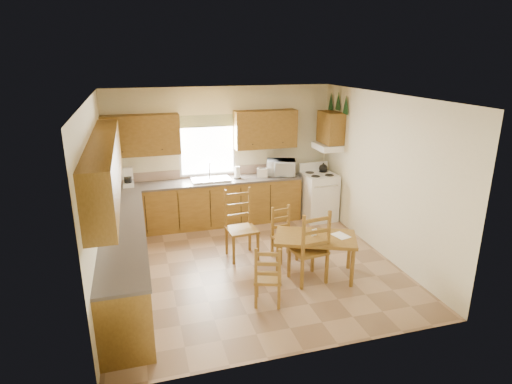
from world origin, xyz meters
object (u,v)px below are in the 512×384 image
object	(u,v)px
stove	(318,197)
dining_table	(315,256)
microwave	(281,168)
chair_far_left	(242,226)
chair_near_right	(308,245)
chair_far_right	(285,234)
chair_near_left	(268,274)

from	to	relation	value
stove	dining_table	size ratio (longest dim) A/B	0.78
microwave	chair_far_left	xyz separation A→B (m)	(-1.24, -1.60, -0.51)
microwave	chair_near_right	xyz separation A→B (m)	(-0.48, -2.63, -0.51)
stove	dining_table	world-z (taller)	stove
chair_far_left	chair_far_right	distance (m)	0.73
chair_near_left	chair_far_left	bearing A→B (deg)	-71.20
microwave	chair_near_right	distance (m)	2.72
chair_near_right	chair_far_right	distance (m)	0.80
dining_table	chair_near_left	world-z (taller)	chair_near_left
dining_table	chair_near_left	bearing A→B (deg)	-126.06
stove	microwave	distance (m)	0.99
microwave	chair_far_left	world-z (taller)	microwave
stove	chair_near_right	xyz separation A→B (m)	(-1.21, -2.33, 0.10)
microwave	dining_table	size ratio (longest dim) A/B	0.44
stove	chair_far_right	xyz separation A→B (m)	(-1.29, -1.55, -0.03)
stove	microwave	bearing A→B (deg)	155.78
stove	chair_near_left	size ratio (longest dim) A/B	1.08
chair_far_left	chair_far_right	size ratio (longest dim) A/B	1.30
chair_near_right	chair_far_right	size ratio (longest dim) A/B	1.31
dining_table	chair_far_left	xyz separation A→B (m)	(-0.92, 0.91, 0.25)
chair_near_right	chair_far_left	bearing A→B (deg)	-61.70
stove	microwave	size ratio (longest dim) A/B	1.78
chair_near_right	dining_table	bearing A→B (deg)	-151.63
stove	chair_near_left	world-z (taller)	stove
chair_far_right	chair_near_right	bearing A→B (deg)	-93.54
chair_near_right	stove	bearing A→B (deg)	-125.36
microwave	chair_far_right	xyz separation A→B (m)	(-0.56, -1.84, -0.64)
stove	chair_far_left	distance (m)	2.36
stove	microwave	xyz separation A→B (m)	(-0.73, 0.29, 0.61)
dining_table	chair_near_left	size ratio (longest dim) A/B	1.38
microwave	chair_near_left	world-z (taller)	microwave
chair_far_left	chair_near_right	bearing A→B (deg)	-58.20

